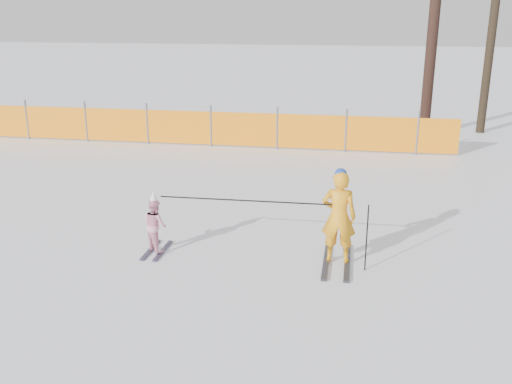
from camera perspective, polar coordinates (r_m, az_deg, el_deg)
ground at (r=9.53m, az=-0.52°, el=-6.64°), size 120.00×120.00×0.00m
adult at (r=9.17m, az=8.27°, el=-2.50°), size 0.57×1.44×1.60m
child at (r=9.76m, az=-10.06°, el=-3.18°), size 0.56×0.86×1.08m
ski_poles at (r=9.14m, az=2.17°, el=-1.88°), size 3.39×0.22×1.09m
safety_fence at (r=17.65m, az=-9.20°, el=6.50°), size 17.17×0.06×1.25m
tree_trunks at (r=19.54m, az=19.05°, el=14.08°), size 2.24×1.25×6.45m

